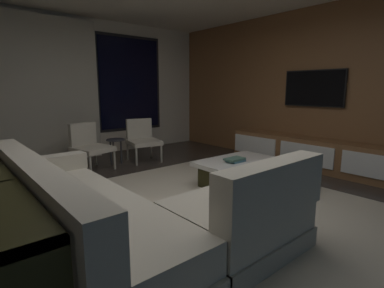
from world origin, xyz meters
name	(u,v)px	position (x,y,z in m)	size (l,w,h in m)	color
floor	(191,215)	(0.00, 0.00, 0.00)	(9.20, 9.20, 0.00)	#332B26
back_wall_with_window	(65,89)	(-0.06, 3.62, 1.34)	(6.60, 0.30, 2.70)	beige
media_wall	(332,88)	(3.06, 0.00, 1.35)	(0.12, 7.80, 2.70)	brown
area_rug	(220,209)	(0.35, -0.10, 0.01)	(3.20, 3.80, 0.01)	beige
sectional_couch	(124,218)	(-0.88, -0.18, 0.29)	(1.98, 2.50, 0.82)	#B1A997
coffee_table	(250,175)	(1.17, 0.14, 0.19)	(1.16, 1.16, 0.36)	#2E2C14
book_stack_on_coffee_table	(235,160)	(1.06, 0.32, 0.39)	(0.28, 0.18, 0.05)	teal
accent_chair_near_window	(142,138)	(0.92, 2.51, 0.43)	(0.63, 0.65, 0.78)	#B2ADA0
accent_chair_by_curtain	(89,144)	(-0.10, 2.51, 0.43)	(0.66, 0.68, 0.78)	#B2ADA0
side_stool	(115,144)	(0.40, 2.56, 0.37)	(0.32, 0.32, 0.46)	#333338
media_console	(315,155)	(2.77, 0.05, 0.25)	(0.46, 3.10, 0.52)	brown
mounted_tv	(314,88)	(2.95, 0.25, 1.35)	(0.05, 1.06, 0.61)	black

